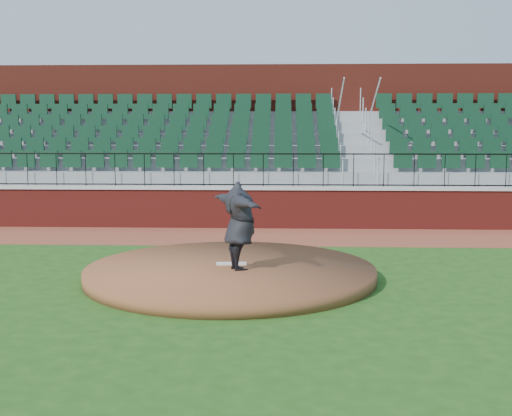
{
  "coord_description": "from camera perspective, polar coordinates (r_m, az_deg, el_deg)",
  "views": [
    {
      "loc": [
        0.6,
        -13.18,
        3.11
      ],
      "look_at": [
        0.0,
        1.5,
        1.3
      ],
      "focal_mm": 46.1,
      "sensor_mm": 36.0,
      "label": 1
    }
  ],
  "objects": [
    {
      "name": "seating_stands",
      "position": [
        22.93,
        0.84,
        4.99
      ],
      "size": [
        34.0,
        5.1,
        4.6
      ],
      "primitive_type": null,
      "color": "gray",
      "rests_on": "ground"
    },
    {
      "name": "concourse_wall",
      "position": [
        25.72,
        1.0,
        6.22
      ],
      "size": [
        34.0,
        0.5,
        5.5
      ],
      "primitive_type": "cube",
      "color": "maroon",
      "rests_on": "ground"
    },
    {
      "name": "ground",
      "position": [
        13.56,
        -0.26,
        -6.24
      ],
      "size": [
        90.0,
        90.0,
        0.0
      ],
      "primitive_type": "plane",
      "color": "#1F4814",
      "rests_on": "ground"
    },
    {
      "name": "wall_railing",
      "position": [
        20.23,
        0.63,
        3.31
      ],
      "size": [
        34.0,
        0.05,
        1.0
      ],
      "primitive_type": null,
      "color": "black",
      "rests_on": "wall_cap"
    },
    {
      "name": "pitching_rubber",
      "position": [
        13.81,
        -2.14,
        -4.84
      ],
      "size": [
        0.64,
        0.21,
        0.04
      ],
      "primitive_type": "cube",
      "rotation": [
        0.0,
        0.0,
        0.08
      ],
      "color": "silver",
      "rests_on": "pitchers_mound"
    },
    {
      "name": "pitcher",
      "position": [
        13.17,
        -1.45,
        -1.55
      ],
      "size": [
        1.49,
        2.25,
        1.79
      ],
      "primitive_type": "imported",
      "rotation": [
        0.0,
        0.0,
        2.02
      ],
      "color": "black",
      "rests_on": "pitchers_mound"
    },
    {
      "name": "wall_cap",
      "position": [
        20.28,
        0.63,
        1.76
      ],
      "size": [
        34.0,
        0.45,
        0.1
      ],
      "primitive_type": "cube",
      "color": "#B7B7B7",
      "rests_on": "field_wall"
    },
    {
      "name": "warning_track",
      "position": [
        18.85,
        0.48,
        -2.46
      ],
      "size": [
        34.0,
        3.2,
        0.01
      ],
      "primitive_type": "cube",
      "color": "brown",
      "rests_on": "ground"
    },
    {
      "name": "field_wall",
      "position": [
        20.35,
        0.63,
        -0.07
      ],
      "size": [
        34.0,
        0.35,
        1.2
      ],
      "primitive_type": "cube",
      "color": "maroon",
      "rests_on": "ground"
    },
    {
      "name": "pitchers_mound",
      "position": [
        13.66,
        -2.22,
        -5.61
      ],
      "size": [
        5.98,
        5.98,
        0.25
      ],
      "primitive_type": "cylinder",
      "color": "brown",
      "rests_on": "ground"
    }
  ]
}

